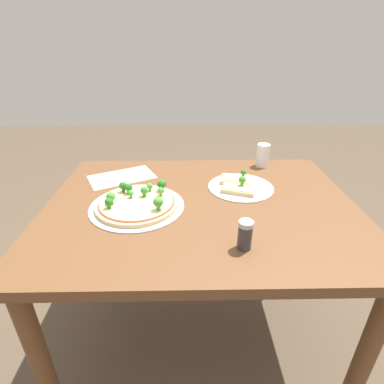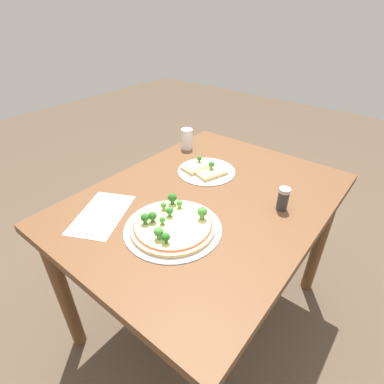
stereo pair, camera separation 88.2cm
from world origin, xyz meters
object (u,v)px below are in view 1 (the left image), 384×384
dining_table (200,225)px  pizza_tray_whole (137,203)px  drinking_cup (263,155)px  condiment_shaker (245,235)px  pizza_tray_slice (239,185)px

dining_table → pizza_tray_whole: 0.26m
dining_table → pizza_tray_whole: bearing=5.7°
dining_table → pizza_tray_whole: size_ratio=3.34×
drinking_cup → condiment_shaker: 0.66m
pizza_tray_whole → pizza_tray_slice: (-0.40, -0.15, -0.00)m
pizza_tray_whole → condiment_shaker: (-0.35, 0.25, 0.03)m
dining_table → pizza_tray_whole: pizza_tray_whole is taller
pizza_tray_slice → drinking_cup: drinking_cup is taller
pizza_tray_whole → condiment_shaker: 0.43m
condiment_shaker → pizza_tray_slice: bearing=-96.8°
dining_table → pizza_tray_slice: (-0.16, -0.13, 0.11)m
pizza_tray_slice → condiment_shaker: size_ratio=2.93×
pizza_tray_whole → drinking_cup: drinking_cup is taller
dining_table → condiment_shaker: 0.33m
dining_table → drinking_cup: size_ratio=10.63×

